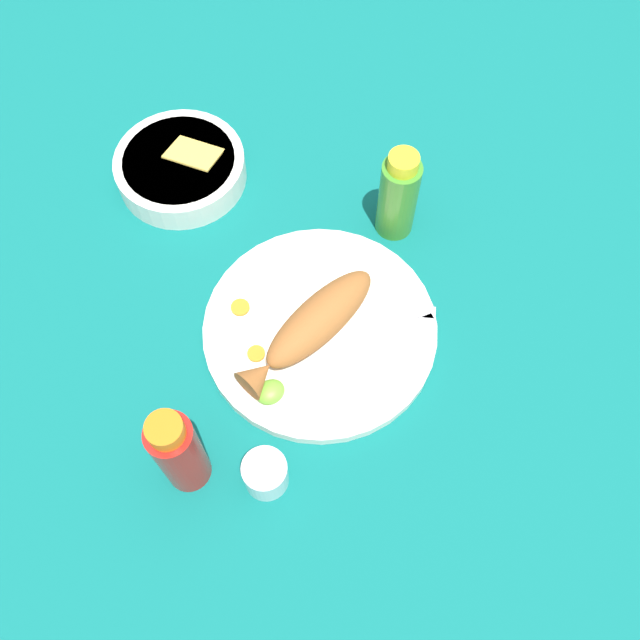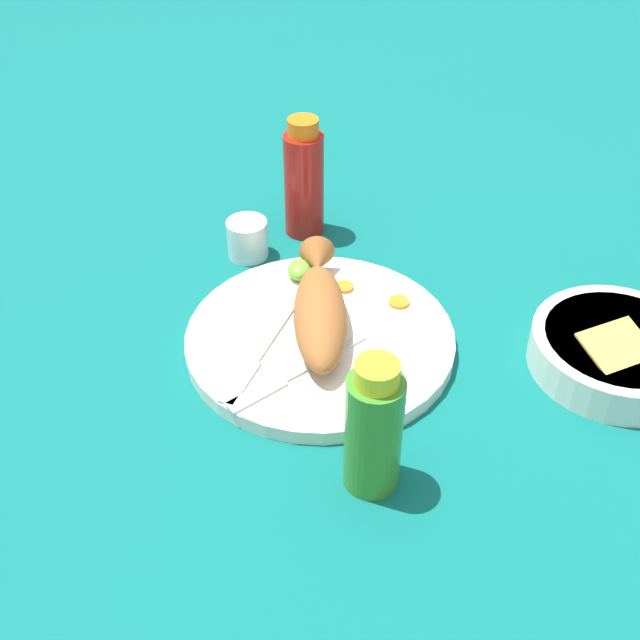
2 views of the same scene
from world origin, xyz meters
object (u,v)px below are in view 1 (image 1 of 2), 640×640
Objects in this scene: hot_sauce_bottle_red at (178,452)px; salt_cup at (266,475)px; fork_far at (380,340)px; fried_fish at (312,325)px; hot_sauce_bottle_green at (398,195)px; guacamole_bowl at (181,167)px; fork_near at (376,307)px; main_plate at (320,330)px.

hot_sauce_bottle_red is 3.09× the size of salt_cup.
fried_fish is at bearing 150.51° from fork_far.
fried_fish is 0.22m from hot_sauce_bottle_green.
fried_fish is 0.33m from guacamole_bowl.
hot_sauce_bottle_red reaches higher than fork_far.
hot_sauce_bottle_red is (-0.29, -0.00, 0.06)m from fork_far.
fried_fish is 1.20× the size of guacamole_bowl.
guacamole_bowl is at bearing 146.85° from fork_near.
main_plate is at bearing -152.89° from fork_near.
hot_sauce_bottle_red reaches higher than fork_near.
fork_far is at bearing -132.93° from hot_sauce_bottle_green.
hot_sauce_bottle_green is 2.79× the size of salt_cup.
hot_sauce_bottle_green is (0.20, 0.09, 0.03)m from fried_fish.
fork_far is (0.05, -0.06, 0.01)m from main_plate.
hot_sauce_bottle_red is (-0.24, -0.06, 0.07)m from main_plate.
hot_sauce_bottle_red is 0.87× the size of guacamole_bowl.
fried_fish is 1.52× the size of hot_sauce_bottle_green.
hot_sauce_bottle_green is at bearing 84.09° from fork_near.
fork_far is 0.96× the size of guacamole_bowl.
hot_sauce_bottle_green is (0.13, 0.14, 0.05)m from fork_far.
guacamole_bowl is at bearing 112.31° from fork_far.
hot_sauce_bottle_green is at bearing 11.41° from fried_fish.
hot_sauce_bottle_red is at bearing -176.48° from fried_fish.
fried_fish is at bearing -168.28° from main_plate.
fork_near is 0.89× the size of hot_sauce_bottle_red.
fork_near is 0.32m from hot_sauce_bottle_red.
salt_cup is (-0.15, -0.12, -0.02)m from fried_fish.
fried_fish is 1.54× the size of fork_near.
salt_cup is at bearing -107.42° from guacamole_bowl.
salt_cup is at bearing -149.26° from hot_sauce_bottle_green.
main_plate is at bearing 37.41° from salt_cup.
hot_sauce_bottle_green reaches higher than main_plate.
hot_sauce_bottle_red is 0.45m from hot_sauce_bottle_green.
fried_fish is at bearing 39.24° from salt_cup.
guacamole_bowl reaches higher than main_plate.
fork_near is at bearing -136.92° from hot_sauce_bottle_green.
hot_sauce_bottle_green is (0.19, 0.08, 0.06)m from main_plate.
hot_sauce_bottle_green reaches higher than salt_cup.
fried_fish is at bearing 15.24° from hot_sauce_bottle_red.
main_plate is 2.06× the size of hot_sauce_bottle_green.
fork_near is 0.81× the size of fork_far.
hot_sauce_bottle_green is at bearing 58.61° from fork_far.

